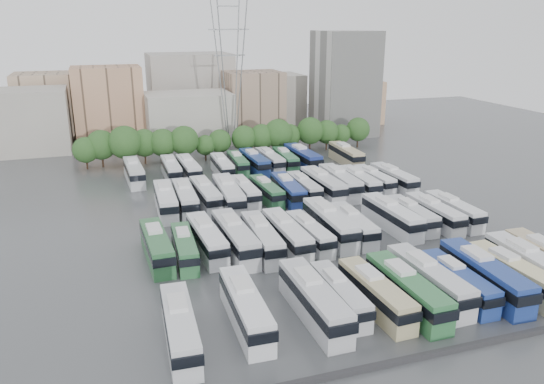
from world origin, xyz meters
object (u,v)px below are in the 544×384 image
object	(u,v)px
bus_r2_s7	(288,190)
bus_r3_s2	(171,169)
bus_r0_s5	(339,294)
bus_r1_s13	(453,210)
bus_r1_s2	(207,239)
bus_r2_s2	(185,198)
bus_r0_s12	(530,265)
bus_r1_s0	(157,246)
electricity_pylon	(230,67)
bus_r3_s7	(254,162)
bus_r0_s9	(458,281)
bus_r1_s8	(353,225)
bus_r1_s7	(330,223)
bus_r1_s12	(434,213)
bus_r2_s4	(229,195)
bus_r3_s5	(222,166)
bus_r0_s0	(180,327)
bus_r2_s9	(323,185)
bus_r2_s5	(245,191)
bus_r2_s3	(206,195)
bus_r1_s1	(185,247)
bus_r0_s2	(246,308)
bus_r1_s6	(309,233)
bus_r0_s7	(407,290)
bus_r1_s3	(235,237)
bus_r3_s13	(346,154)
bus_r3_s3	(189,168)
bus_r2_s10	(340,182)
bus_r1_s11	(412,215)
bus_r2_s1	(166,200)
bus_r2_s12	(374,179)
bus_r3_s8	(270,160)
bus_r1_s4	(262,238)
bus_r0_s10	(484,275)
bus_r3_s6	(238,163)
bus_r1_s5	(287,234)
bus_r2_s8	(304,187)
bus_r2_s11	(359,182)
bus_r1_s10	(392,216)
bus_r3_s10	(302,158)
bus_r3_s0	(134,172)
bus_r0_s4	(314,300)
bus_r2_s13	(393,178)

from	to	relation	value
bus_r2_s7	bus_r3_s2	size ratio (longest dim) A/B	1.04
bus_r0_s5	bus_r1_s13	world-z (taller)	bus_r1_s13
bus_r1_s2	bus_r2_s2	size ratio (longest dim) A/B	0.99
bus_r0_s12	bus_r1_s0	world-z (taller)	bus_r0_s12
electricity_pylon	bus_r3_s7	distance (m)	25.93
bus_r0_s9	bus_r1_s8	distance (m)	18.68
bus_r1_s7	bus_r1_s8	xyz separation A→B (m)	(3.13, -0.85, -0.28)
bus_r1_s2	bus_r1_s12	world-z (taller)	bus_r1_s2
bus_r2_s4	bus_r3_s5	xyz separation A→B (m)	(3.23, 18.28, -0.33)
bus_r0_s0	bus_r2_s9	bearing A→B (deg)	53.16
bus_r3_s2	bus_r2_s5	bearing A→B (deg)	-60.66
bus_r2_s3	bus_r1_s1	bearing A→B (deg)	-110.94
bus_r0_s2	bus_r1_s6	size ratio (longest dim) A/B	1.12
bus_r2_s4	bus_r0_s9	bearing A→B (deg)	-62.32
bus_r0_s7	bus_r1_s1	distance (m)	27.12
bus_r1_s3	bus_r3_s7	xyz separation A→B (m)	(13.23, 36.27, -0.17)
bus_r1_s13	bus_r3_s13	distance (m)	35.45
bus_r1_s6	bus_r3_s3	distance (m)	37.63
bus_r0_s12	bus_r1_s1	xyz separation A→B (m)	(-36.13, 17.83, -0.31)
bus_r2_s7	bus_r3_s3	world-z (taller)	bus_r2_s7
bus_r1_s12	bus_r2_s7	size ratio (longest dim) A/B	0.95
bus_r2_s10	bus_r1_s11	bearing A→B (deg)	-77.38
bus_r2_s1	bus_r2_s12	world-z (taller)	bus_r2_s1
bus_r2_s2	bus_r3_s5	world-z (taller)	bus_r2_s2
bus_r0_s0	bus_r0_s7	distance (m)	23.18
bus_r1_s6	bus_r1_s8	bearing A→B (deg)	3.60
bus_r1_s7	bus_r1_s0	bearing A→B (deg)	-179.46
bus_r2_s3	bus_r3_s8	distance (m)	24.52
electricity_pylon	bus_r0_s2	bearing A→B (deg)	-103.07
bus_r1_s4	bus_r3_s8	world-z (taller)	bus_r1_s4
bus_r0_s10	bus_r3_s6	world-z (taller)	bus_r0_s10
bus_r1_s5	bus_r1_s8	xyz separation A→B (m)	(9.93, 0.74, -0.15)
bus_r3_s6	electricity_pylon	bearing A→B (deg)	82.07
bus_r1_s13	bus_r2_s12	xyz separation A→B (m)	(-3.30, 18.02, -0.05)
bus_r0_s2	bus_r2_s12	xyz separation A→B (m)	(33.18, 35.44, -0.20)
bus_r2_s9	bus_r2_s12	size ratio (longest dim) A/B	1.17
bus_r1_s7	bus_r2_s4	world-z (taller)	bus_r2_s4
bus_r0_s7	bus_r3_s8	world-z (taller)	bus_r0_s7
bus_r2_s8	bus_r3_s2	bearing A→B (deg)	137.11
bus_r2_s9	bus_r3_s3	xyz separation A→B (m)	(-19.60, 17.96, -0.17)
bus_r1_s13	bus_r1_s3	bearing A→B (deg)	-179.72
bus_r1_s4	bus_r2_s11	bearing A→B (deg)	40.51
bus_r1_s10	bus_r3_s10	size ratio (longest dim) A/B	0.95
bus_r3_s0	bus_r2_s12	bearing A→B (deg)	-25.99
bus_r0_s4	bus_r2_s9	world-z (taller)	bus_r2_s9
bus_r2_s13	bus_r3_s0	distance (m)	46.88
bus_r1_s8	bus_r1_s10	bearing A→B (deg)	10.38
bus_r1_s2	bus_r1_s6	distance (m)	13.42
bus_r1_s1	bus_r2_s9	bearing A→B (deg)	37.04
bus_r1_s3	bus_r0_s10	bearing A→B (deg)	-40.72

